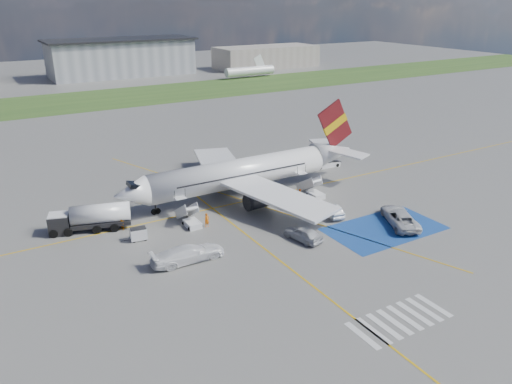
# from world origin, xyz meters

# --- Properties ---
(ground) EXTENTS (400.00, 400.00, 0.00)m
(ground) POSITION_xyz_m (0.00, 0.00, 0.00)
(ground) COLOR #60605E
(ground) RESTS_ON ground
(grass_strip) EXTENTS (400.00, 30.00, 0.01)m
(grass_strip) POSITION_xyz_m (0.00, 95.00, 0.01)
(grass_strip) COLOR #2D4C1E
(grass_strip) RESTS_ON ground
(taxiway_line_main) EXTENTS (120.00, 0.20, 0.01)m
(taxiway_line_main) POSITION_xyz_m (0.00, 12.00, 0.01)
(taxiway_line_main) COLOR gold
(taxiway_line_main) RESTS_ON ground
(taxiway_line_cross) EXTENTS (0.20, 60.00, 0.01)m
(taxiway_line_cross) POSITION_xyz_m (-5.00, -10.00, 0.01)
(taxiway_line_cross) COLOR gold
(taxiway_line_cross) RESTS_ON ground
(taxiway_line_diag) EXTENTS (20.71, 56.45, 0.01)m
(taxiway_line_diag) POSITION_xyz_m (0.00, 12.00, 0.01)
(taxiway_line_diag) COLOR gold
(taxiway_line_diag) RESTS_ON ground
(staging_box) EXTENTS (14.00, 8.00, 0.01)m
(staging_box) POSITION_xyz_m (10.00, -4.00, 0.01)
(staging_box) COLOR navy
(staging_box) RESTS_ON ground
(crosswalk) EXTENTS (9.00, 4.00, 0.01)m
(crosswalk) POSITION_xyz_m (-1.80, -18.00, 0.01)
(crosswalk) COLOR silver
(crosswalk) RESTS_ON ground
(terminal_centre) EXTENTS (48.00, 18.00, 12.00)m
(terminal_centre) POSITION_xyz_m (20.00, 135.00, 6.00)
(terminal_centre) COLOR gray
(terminal_centre) RESTS_ON ground
(terminal_east) EXTENTS (40.00, 16.00, 8.00)m
(terminal_east) POSITION_xyz_m (75.00, 128.00, 4.00)
(terminal_east) COLOR gray
(terminal_east) RESTS_ON ground
(airliner) EXTENTS (36.81, 32.95, 11.92)m
(airliner) POSITION_xyz_m (1.51, 14.00, 3.39)
(airliner) COLOR white
(airliner) RESTS_ON ground
(airstairs_fwd) EXTENTS (1.90, 5.20, 3.60)m
(airstairs_fwd) POSITION_xyz_m (-9.50, 8.70, 0.62)
(airstairs_fwd) COLOR white
(airstairs_fwd) RESTS_ON ground
(airstairs_aft) EXTENTS (1.90, 5.20, 3.60)m
(airstairs_aft) POSITION_xyz_m (9.00, 8.70, 0.62)
(airstairs_aft) COLOR white
(airstairs_aft) RESTS_ON ground
(fuel_tanker) EXTENTS (9.51, 5.00, 3.15)m
(fuel_tanker) POSITION_xyz_m (-20.14, 13.49, 1.32)
(fuel_tanker) COLOR black
(fuel_tanker) RESTS_ON ground
(gpu_cart) EXTENTS (1.97, 1.42, 1.52)m
(gpu_cart) POSITION_xyz_m (-16.20, 8.05, 0.68)
(gpu_cart) COLOR white
(gpu_cart) RESTS_ON ground
(belt_loader) EXTENTS (4.86, 2.14, 1.42)m
(belt_loader) POSITION_xyz_m (18.54, 17.96, 0.36)
(belt_loader) COLOR white
(belt_loader) RESTS_ON ground
(car_silver_a) EXTENTS (2.88, 5.11, 1.64)m
(car_silver_a) POSITION_xyz_m (-0.11, -1.45, 0.82)
(car_silver_a) COLOR silver
(car_silver_a) RESTS_ON ground
(car_silver_b) EXTENTS (2.45, 4.77, 1.50)m
(car_silver_b) POSITION_xyz_m (6.94, 2.34, 0.75)
(car_silver_b) COLOR #B2B4B9
(car_silver_b) RESTS_ON ground
(van_white_a) EXTENTS (5.26, 6.76, 2.30)m
(van_white_a) POSITION_xyz_m (12.63, -3.79, 1.15)
(van_white_a) COLOR silver
(van_white_a) RESTS_ON ground
(van_white_b) EXTENTS (5.97, 2.52, 2.32)m
(van_white_b) POSITION_xyz_m (-13.31, 0.70, 1.16)
(van_white_b) COLOR white
(van_white_b) RESTS_ON ground
(crew_fwd) EXTENTS (0.69, 0.50, 1.75)m
(crew_fwd) POSITION_xyz_m (-8.01, 7.28, 0.88)
(crew_fwd) COLOR orange
(crew_fwd) RESTS_ON ground
(crew_nose) EXTENTS (0.79, 0.92, 1.61)m
(crew_nose) POSITION_xyz_m (-17.07, 11.64, 0.80)
(crew_nose) COLOR orange
(crew_nose) RESTS_ON ground
(crew_aft) EXTENTS (0.56, 1.17, 1.94)m
(crew_aft) POSITION_xyz_m (6.00, 7.85, 0.97)
(crew_aft) COLOR #E05C0B
(crew_aft) RESTS_ON ground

